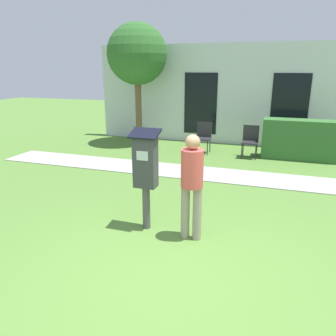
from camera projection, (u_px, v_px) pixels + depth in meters
ground_plane at (170, 279)px, 3.96m from camera, size 40.00×40.00×0.00m
sidewalk at (224, 175)px, 7.75m from camera, size 12.00×1.10×0.02m
building_facade at (244, 95)px, 10.51m from camera, size 10.00×0.26×3.20m
parking_meter at (145, 167)px, 4.95m from camera, size 0.44×0.31×1.59m
person_standing at (192, 180)px, 4.66m from camera, size 0.32×0.32×1.58m
outdoor_chair_left at (203, 135)px, 9.75m from camera, size 0.44×0.44×0.90m
outdoor_chair_middle at (250, 139)px, 9.25m from camera, size 0.44×0.44×0.90m
hedge_row at (300, 140)px, 9.02m from camera, size 2.00×0.60×1.10m
tree at (137, 55)px, 10.28m from camera, size 1.90×1.90×3.82m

